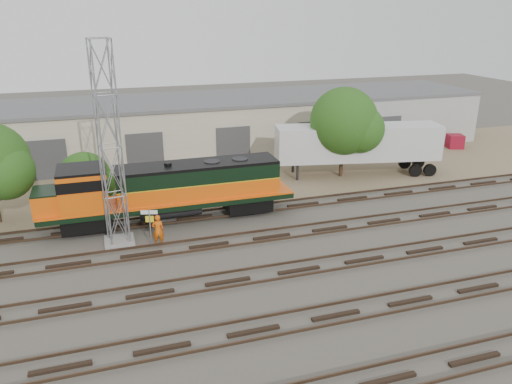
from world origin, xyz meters
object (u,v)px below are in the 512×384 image
object	(u,v)px
locomotive	(165,190)
semi_trailer	(362,144)
worker	(158,230)
signal_tower	(110,150)

from	to	relation	value
locomotive	semi_trailer	world-z (taller)	semi_trailer
locomotive	worker	distance (m)	3.78
worker	semi_trailer	bearing A→B (deg)	-149.44
semi_trailer	signal_tower	bearing A→B (deg)	-148.28
worker	semi_trailer	size ratio (longest dim) A/B	0.14
locomotive	semi_trailer	bearing A→B (deg)	17.07
locomotive	signal_tower	bearing A→B (deg)	-144.12
worker	locomotive	bearing A→B (deg)	-100.78
locomotive	semi_trailer	size ratio (longest dim) A/B	1.17
signal_tower	semi_trailer	size ratio (longest dim) A/B	0.84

